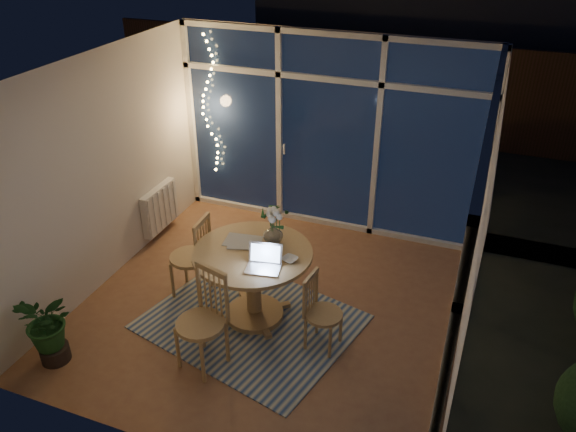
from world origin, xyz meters
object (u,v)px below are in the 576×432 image
(dining_table, at_px, (254,285))
(flower_vase, at_px, (273,234))
(laptop, at_px, (263,259))
(chair_front, at_px, (200,322))
(potted_plant, at_px, (49,329))
(chair_left, at_px, (190,255))
(chair_right, at_px, (324,313))

(dining_table, bearing_deg, flower_vase, 60.75)
(laptop, distance_m, flower_vase, 0.49)
(chair_front, relative_size, flower_vase, 4.99)
(chair_front, relative_size, potted_plant, 1.38)
(chair_left, height_order, chair_right, chair_left)
(laptop, relative_size, flower_vase, 1.56)
(chair_front, xyz_separation_m, laptop, (0.39, 0.58, 0.43))
(potted_plant, bearing_deg, laptop, 30.22)
(chair_front, distance_m, flower_vase, 1.18)
(chair_right, bearing_deg, flower_vase, 66.59)
(dining_table, xyz_separation_m, chair_front, (-0.17, -0.83, 0.11))
(laptop, bearing_deg, potted_plant, -159.73)
(chair_front, height_order, potted_plant, chair_front)
(dining_table, relative_size, chair_right, 1.46)
(flower_vase, bearing_deg, chair_right, -30.46)
(chair_front, height_order, flower_vase, chair_front)
(chair_right, distance_m, flower_vase, 0.96)
(chair_right, xyz_separation_m, chair_front, (-1.00, -0.65, 0.10))
(dining_table, height_order, flower_vase, flower_vase)
(dining_table, bearing_deg, chair_right, -11.77)
(chair_left, bearing_deg, chair_right, 76.43)
(dining_table, distance_m, potted_plant, 2.02)
(chair_left, distance_m, potted_plant, 1.60)
(chair_front, bearing_deg, flower_vase, 90.33)
(chair_left, bearing_deg, potted_plant, -29.65)
(dining_table, bearing_deg, laptop, -48.05)
(chair_front, bearing_deg, potted_plant, -145.41)
(chair_right, bearing_deg, potted_plant, 122.08)
(chair_right, relative_size, potted_plant, 1.10)
(dining_table, distance_m, chair_right, 0.84)
(laptop, bearing_deg, chair_left, 149.71)
(chair_left, bearing_deg, laptop, 66.85)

